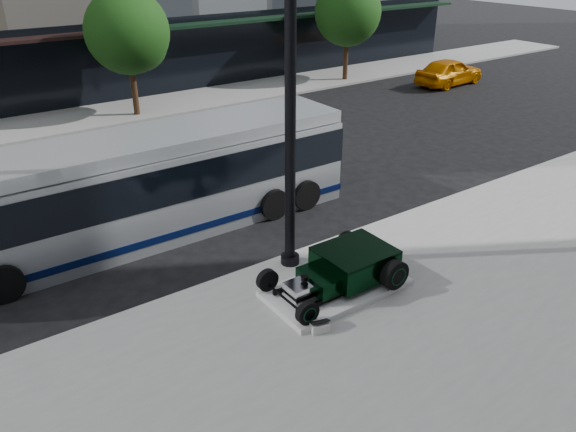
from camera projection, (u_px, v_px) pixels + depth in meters
ground at (268, 222)px, 16.93m from camera, size 120.00×120.00×0.00m
sidewalk_far at (110, 114)px, 27.16m from camera, size 70.00×4.00×0.12m
street_trees at (130, 35)px, 25.42m from camera, size 29.80×3.80×5.70m
display_plinth at (336, 288)px, 13.42m from camera, size 3.40×1.80×0.15m
hot_rod at (348, 266)px, 13.37m from camera, size 3.22×2.00×0.81m
info_plaque at (319, 326)px, 12.03m from camera, size 0.46×0.39×0.31m
lamppost at (290, 111)px, 12.81m from camera, size 0.48×0.48×8.74m
transit_bus at (148, 185)px, 15.73m from camera, size 12.12×2.88×2.92m
white_sedan at (301, 119)px, 24.21m from camera, size 5.25×3.76×1.41m
yellow_taxi at (449, 72)px, 32.40m from camera, size 4.67×2.14×1.55m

